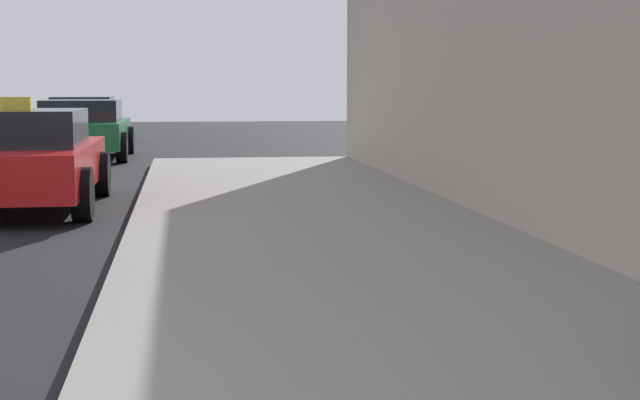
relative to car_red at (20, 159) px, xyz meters
name	(u,v)px	position (x,y,z in m)	size (l,w,h in m)	color
car_red	(20,159)	(0.00, 0.00, 0.00)	(2.00, 4.13, 1.43)	red
car_green	(83,129)	(-0.10, 8.80, 0.00)	(2.01, 4.23, 1.27)	#196638
car_blue	(84,119)	(-0.68, 14.98, 0.00)	(2.02, 4.13, 1.27)	#233899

